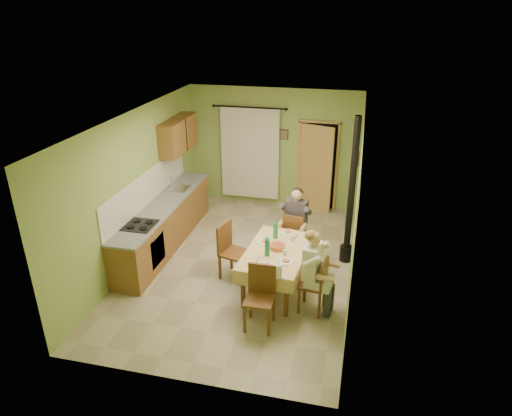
% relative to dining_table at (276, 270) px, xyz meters
% --- Properties ---
extents(floor, '(4.00, 6.00, 0.01)m').
position_rel_dining_table_xyz_m(floor, '(-0.77, 0.64, -0.38)').
color(floor, tan).
rests_on(floor, ground).
extents(room_shell, '(4.04, 6.04, 2.82)m').
position_rel_dining_table_xyz_m(room_shell, '(-0.77, 0.64, 1.44)').
color(room_shell, '#92AF5A').
rests_on(room_shell, ground).
extents(kitchen_run, '(0.64, 3.64, 1.56)m').
position_rel_dining_table_xyz_m(kitchen_run, '(-2.48, 1.04, 0.10)').
color(kitchen_run, brown).
rests_on(kitchen_run, ground).
extents(upper_cabinets, '(0.35, 1.40, 0.70)m').
position_rel_dining_table_xyz_m(upper_cabinets, '(-2.59, 2.34, 1.57)').
color(upper_cabinets, brown).
rests_on(upper_cabinets, room_shell).
extents(curtain, '(1.70, 0.07, 2.22)m').
position_rel_dining_table_xyz_m(curtain, '(-1.32, 3.54, 0.88)').
color(curtain, black).
rests_on(curtain, ground).
extents(doorway, '(0.96, 0.33, 2.15)m').
position_rel_dining_table_xyz_m(doorway, '(0.26, 3.55, 0.67)').
color(doorway, black).
rests_on(doorway, ground).
extents(dining_table, '(1.12, 1.71, 0.76)m').
position_rel_dining_table_xyz_m(dining_table, '(0.00, 0.00, 0.00)').
color(dining_table, '#D7B378').
rests_on(dining_table, ground).
extents(tableware, '(0.71, 1.66, 0.33)m').
position_rel_dining_table_xyz_m(tableware, '(0.00, -0.10, 0.44)').
color(tableware, white).
rests_on(tableware, dining_table).
extents(chair_far, '(0.45, 0.45, 0.96)m').
position_rel_dining_table_xyz_m(chair_far, '(0.14, 1.13, -0.09)').
color(chair_far, brown).
rests_on(chair_far, ground).
extents(chair_near, '(0.43, 0.43, 0.99)m').
position_rel_dining_table_xyz_m(chair_near, '(-0.06, -1.03, -0.09)').
color(chair_near, brown).
rests_on(chair_near, ground).
extents(chair_right, '(0.44, 0.44, 0.94)m').
position_rel_dining_table_xyz_m(chair_right, '(0.68, -0.46, -0.09)').
color(chair_right, brown).
rests_on(chair_right, ground).
extents(chair_left, '(0.56, 0.56, 1.02)m').
position_rel_dining_table_xyz_m(chair_left, '(-0.80, 0.22, -0.09)').
color(chair_left, brown).
rests_on(chair_left, ground).
extents(man_far, '(0.62, 0.51, 1.39)m').
position_rel_dining_table_xyz_m(man_far, '(0.15, 1.15, 0.50)').
color(man_far, '#38333D').
rests_on(man_far, chair_far).
extents(man_right, '(0.51, 0.62, 1.39)m').
position_rel_dining_table_xyz_m(man_right, '(0.67, -0.46, 0.50)').
color(man_right, silver).
rests_on(man_right, chair_right).
extents(stove_flue, '(0.24, 0.24, 2.80)m').
position_rel_dining_table_xyz_m(stove_flue, '(1.13, 1.24, 0.64)').
color(stove_flue, black).
rests_on(stove_flue, ground).
extents(picture_back, '(0.19, 0.03, 0.23)m').
position_rel_dining_table_xyz_m(picture_back, '(-0.52, 3.61, 1.37)').
color(picture_back, black).
rests_on(picture_back, room_shell).
extents(picture_right, '(0.03, 0.31, 0.21)m').
position_rel_dining_table_xyz_m(picture_right, '(1.20, 1.84, 1.47)').
color(picture_right, brown).
rests_on(picture_right, room_shell).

